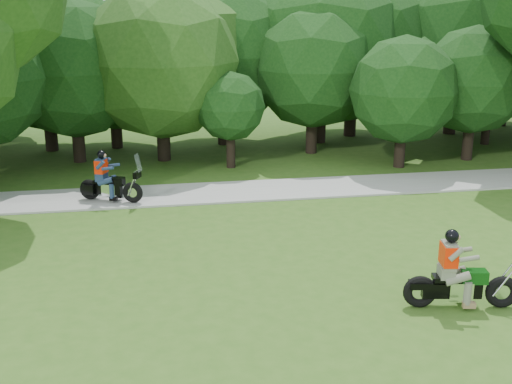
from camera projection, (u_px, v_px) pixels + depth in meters
name	position (u px, v px, depth m)	size (l,w,h in m)	color
ground	(384.00, 303.00, 12.62)	(100.00, 100.00, 0.00)	#325B1A
walkway	(293.00, 189.00, 20.16)	(60.00, 2.20, 0.06)	gray
tree_line	(276.00, 55.00, 25.55)	(40.78, 12.51, 7.87)	black
chopper_motorcycle	(456.00, 279.00, 12.27)	(2.23, 0.77, 1.60)	black
touring_motorcycle	(107.00, 183.00, 18.70)	(1.89, 1.16, 1.52)	black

